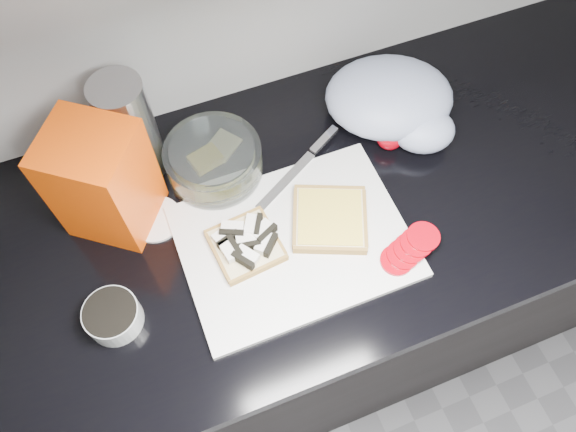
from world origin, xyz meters
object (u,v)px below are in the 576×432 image
object	(u,v)px
steel_canister	(130,130)
bread_bag	(103,181)
cutting_board	(294,241)
glass_bowl	(214,162)

from	to	relation	value
steel_canister	bread_bag	bearing A→B (deg)	-127.84
cutting_board	glass_bowl	xyz separation A→B (m)	(-0.08, 0.20, 0.03)
glass_bowl	steel_canister	size ratio (longest dim) A/B	0.81
bread_bag	glass_bowl	bearing A→B (deg)	42.72
cutting_board	glass_bowl	world-z (taller)	glass_bowl
bread_bag	steel_canister	bearing A→B (deg)	89.10
cutting_board	glass_bowl	distance (m)	0.21
cutting_board	steel_canister	world-z (taller)	steel_canister
bread_bag	cutting_board	bearing A→B (deg)	4.70
steel_canister	cutting_board	bearing A→B (deg)	-51.73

